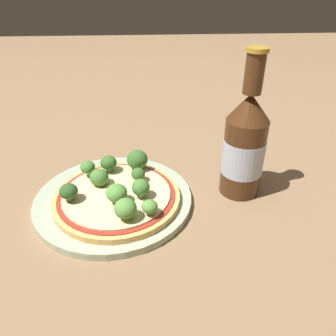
{
  "coord_description": "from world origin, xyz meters",
  "views": [
    {
      "loc": [
        0.07,
        -0.45,
        0.33
      ],
      "look_at": [
        0.1,
        -0.02,
        0.06
      ],
      "focal_mm": 35.0,
      "sensor_mm": 36.0,
      "label": 1
    }
  ],
  "objects": [
    {
      "name": "ground_plane",
      "position": [
        0.0,
        0.0,
        0.0
      ],
      "size": [
        3.0,
        3.0,
        0.0
      ],
      "primitive_type": "plane",
      "color": "#846647"
    },
    {
      "name": "plate",
      "position": [
        0.01,
        -0.02,
        0.01
      ],
      "size": [
        0.25,
        0.25,
        0.01
      ],
      "color": "#A3B293",
      "rests_on": "ground_plane"
    },
    {
      "name": "pizza",
      "position": [
        0.02,
        -0.03,
        0.02
      ],
      "size": [
        0.2,
        0.2,
        0.01
      ],
      "color": "tan",
      "rests_on": "plate"
    },
    {
      "name": "broccoli_floret_0",
      "position": [
        -0.01,
        -0.01,
        0.04
      ],
      "size": [
        0.03,
        0.03,
        0.03
      ],
      "color": "#7A9E5B",
      "rests_on": "pizza"
    },
    {
      "name": "broccoli_floret_1",
      "position": [
        0.03,
        -0.09,
        0.04
      ],
      "size": [
        0.03,
        0.03,
        0.03
      ],
      "color": "#7A9E5B",
      "rests_on": "pizza"
    },
    {
      "name": "broccoli_floret_2",
      "position": [
        0.06,
        -0.04,
        0.04
      ],
      "size": [
        0.03,
        0.03,
        0.03
      ],
      "color": "#7A9E5B",
      "rests_on": "pizza"
    },
    {
      "name": "broccoli_floret_3",
      "position": [
        0.02,
        -0.06,
        0.04
      ],
      "size": [
        0.03,
        0.03,
        0.03
      ],
      "color": "#7A9E5B",
      "rests_on": "pizza"
    },
    {
      "name": "broccoli_floret_4",
      "position": [
        0.05,
        0.0,
        0.04
      ],
      "size": [
        0.02,
        0.02,
        0.02
      ],
      "color": "#7A9E5B",
      "rests_on": "pizza"
    },
    {
      "name": "broccoli_floret_5",
      "position": [
        -0.03,
        0.02,
        0.04
      ],
      "size": [
        0.02,
        0.02,
        0.03
      ],
      "color": "#7A9E5B",
      "rests_on": "pizza"
    },
    {
      "name": "broccoli_floret_6",
      "position": [
        0.07,
        -0.09,
        0.04
      ],
      "size": [
        0.02,
        0.02,
        0.02
      ],
      "color": "#7A9E5B",
      "rests_on": "pizza"
    },
    {
      "name": "broccoli_floret_7",
      "position": [
        0.0,
        0.03,
        0.04
      ],
      "size": [
        0.03,
        0.03,
        0.03
      ],
      "color": "#7A9E5B",
      "rests_on": "pizza"
    },
    {
      "name": "broccoli_floret_8",
      "position": [
        0.05,
        0.04,
        0.04
      ],
      "size": [
        0.04,
        0.04,
        0.04
      ],
      "color": "#7A9E5B",
      "rests_on": "pizza"
    },
    {
      "name": "broccoli_floret_9",
      "position": [
        -0.05,
        -0.05,
        0.04
      ],
      "size": [
        0.03,
        0.03,
        0.03
      ],
      "color": "#7A9E5B",
      "rests_on": "pizza"
    },
    {
      "name": "beer_bottle",
      "position": [
        0.22,
        0.0,
        0.09
      ],
      "size": [
        0.07,
        0.07,
        0.24
      ],
      "color": "#472814",
      "rests_on": "ground_plane"
    }
  ]
}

